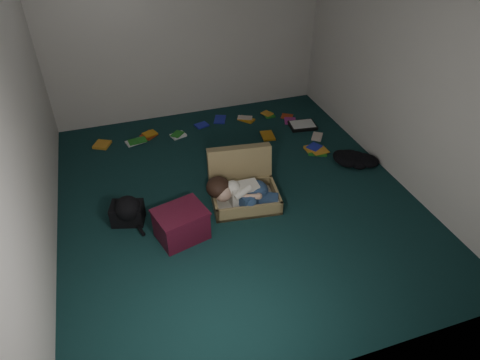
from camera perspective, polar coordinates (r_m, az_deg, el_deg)
floor at (r=5.05m, az=-0.54°, el=-2.23°), size 4.50×4.50×0.00m
wall_back at (r=6.40m, az=-7.22°, el=19.35°), size 4.50×0.00×4.50m
wall_front at (r=2.68m, az=14.56°, el=-9.11°), size 4.50×0.00×4.50m
wall_left at (r=4.26m, az=-27.33°, el=6.35°), size 0.00×4.50×4.50m
wall_right at (r=5.27m, az=21.16°, el=13.44°), size 0.00×4.50×4.50m
suitcase at (r=4.96m, az=0.37°, el=-0.65°), size 0.84×0.82×0.55m
person at (r=4.78m, az=0.20°, el=-1.64°), size 0.79×0.47×0.34m
maroon_bin at (r=4.47m, az=-7.85°, el=-5.85°), size 0.59×0.52×0.35m
backpack at (r=4.79m, az=-14.78°, el=-4.22°), size 0.50×0.45×0.25m
clothing_pile at (r=5.80m, az=14.97°, el=2.94°), size 0.52×0.48×0.13m
paper_tray at (r=6.49m, az=8.33°, el=7.22°), size 0.42×0.33×0.05m
book_scatter at (r=6.29m, az=-0.57°, el=6.49°), size 3.15×1.57×0.02m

